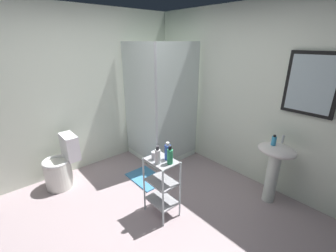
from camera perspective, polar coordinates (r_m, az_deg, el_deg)
ground_plane at (r=2.83m, az=-5.34°, el=-24.62°), size 4.20×4.20×0.02m
wall_back at (r=3.47m, az=19.77°, el=7.10°), size 4.20×0.14×2.50m
wall_left at (r=3.75m, az=-22.99°, el=7.57°), size 0.10×4.20×2.50m
shower_stall at (r=4.01m, az=-1.95°, el=-1.80°), size 0.92×0.92×2.00m
pedestal_sink at (r=3.15m, az=25.47°, el=-8.27°), size 0.46×0.37×0.81m
sink_faucet at (r=3.14m, az=27.18°, el=-2.98°), size 0.03×0.03×0.10m
toilet at (r=3.62m, az=-25.50°, el=-9.23°), size 0.37×0.49×0.76m
storage_cart at (r=2.73m, az=-1.62°, el=-14.22°), size 0.38×0.28×0.74m
hand_soap_bottle at (r=3.02m, az=25.32°, el=-3.38°), size 0.06×0.06×0.13m
lotion_bottle_white at (r=2.46m, az=-2.64°, el=-7.67°), size 0.06×0.06×0.21m
shampoo_bottle_blue at (r=2.55m, az=-0.08°, el=-6.60°), size 0.07×0.07×0.21m
body_wash_bottle_green at (r=2.46m, az=0.51°, el=-7.67°), size 0.06×0.06×0.21m
rinse_cup at (r=2.57m, az=-3.49°, el=-7.50°), size 0.07×0.07×0.09m
bath_mat at (r=3.60m, az=-5.63°, el=-12.99°), size 0.60×0.40×0.02m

